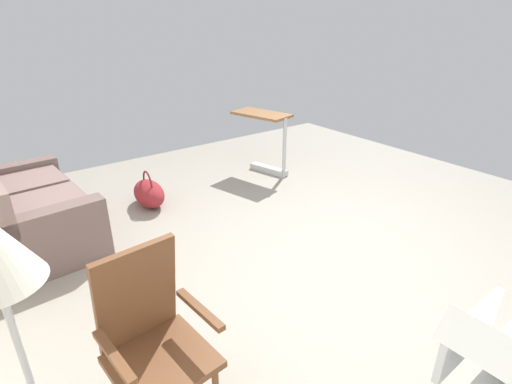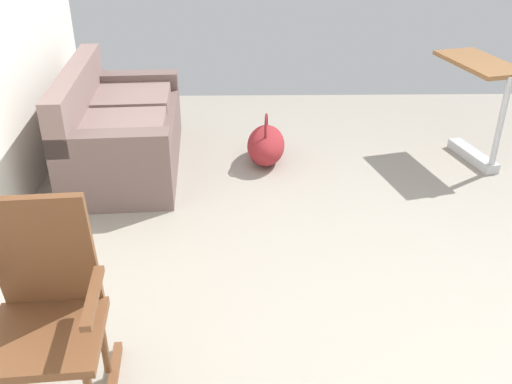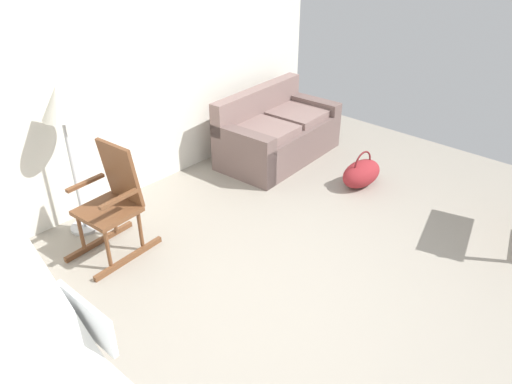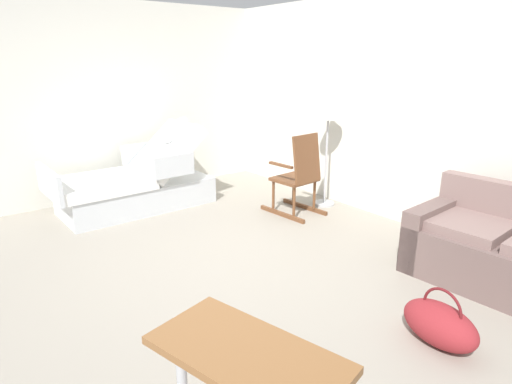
{
  "view_description": "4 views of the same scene",
  "coord_description": "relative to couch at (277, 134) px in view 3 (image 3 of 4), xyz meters",
  "views": [
    {
      "loc": [
        -2.22,
        2.15,
        2.06
      ],
      "look_at": [
        0.17,
        0.36,
        0.72
      ],
      "focal_mm": 27.59,
      "sensor_mm": 36.0,
      "label": 1
    },
    {
      "loc": [
        -2.6,
        0.79,
        2.16
      ],
      "look_at": [
        0.1,
        0.74,
        0.68
      ],
      "focal_mm": 40.18,
      "sensor_mm": 36.0,
      "label": 2
    },
    {
      "loc": [
        -2.6,
        -1.83,
        2.81
      ],
      "look_at": [
        -0.07,
        0.47,
        0.82
      ],
      "focal_mm": 34.44,
      "sensor_mm": 36.0,
      "label": 3
    },
    {
      "loc": [
        3.19,
        -1.98,
        1.94
      ],
      "look_at": [
        -0.07,
        0.51,
        0.66
      ],
      "focal_mm": 30.31,
      "sensor_mm": 36.0,
      "label": 4
    }
  ],
  "objects": [
    {
      "name": "ground_plane",
      "position": [
        -1.82,
        -1.84,
        -0.31
      ],
      "size": [
        7.24,
        7.24,
        0.0
      ],
      "primitive_type": "plane",
      "color": "gray"
    },
    {
      "name": "rocking_chair",
      "position": [
        -2.5,
        -0.18,
        0.2
      ],
      "size": [
        0.8,
        0.54,
        1.05
      ],
      "color": "brown",
      "rests_on": "ground"
    },
    {
      "name": "couch",
      "position": [
        0.0,
        0.0,
        0.0
      ],
      "size": [
        1.65,
        0.95,
        0.85
      ],
      "color": "#68534F",
      "rests_on": "ground"
    },
    {
      "name": "floor_lamp",
      "position": [
        -2.56,
        0.36,
        0.92
      ],
      "size": [
        0.34,
        0.34,
        1.48
      ],
      "color": "#B2B5BA",
      "rests_on": "ground"
    },
    {
      "name": "back_wall",
      "position": [
        -1.82,
        0.66,
        1.04
      ],
      "size": [
        5.99,
        0.1,
        2.7
      ],
      "primitive_type": "cube",
      "color": "silver",
      "rests_on": "ground"
    },
    {
      "name": "duffel_bag",
      "position": [
        0.08,
        -1.21,
        -0.15
      ],
      "size": [
        0.58,
        0.36,
        0.43
      ],
      "color": "maroon",
      "rests_on": "ground"
    }
  ]
}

